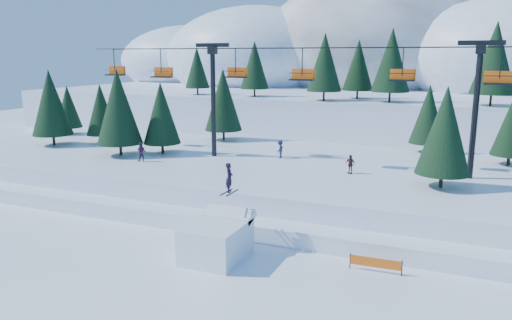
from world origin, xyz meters
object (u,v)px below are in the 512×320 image
at_px(banner_far, 452,256).
at_px(chairlift, 314,84).
at_px(jump_kicker, 217,239).
at_px(banner_near, 376,263).

bearing_deg(banner_far, chairlift, 135.29).
xyz_separation_m(jump_kicker, banner_near, (8.92, 1.63, -0.66)).
height_order(chairlift, banner_far, chairlift).
bearing_deg(banner_near, chairlift, 119.10).
distance_m(chairlift, banner_far, 18.83).
height_order(jump_kicker, banner_far, jump_kicker).
relative_size(banner_near, banner_far, 1.00).
bearing_deg(jump_kicker, banner_near, 10.37).
relative_size(jump_kicker, banner_near, 1.91).
height_order(jump_kicker, banner_near, jump_kicker).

